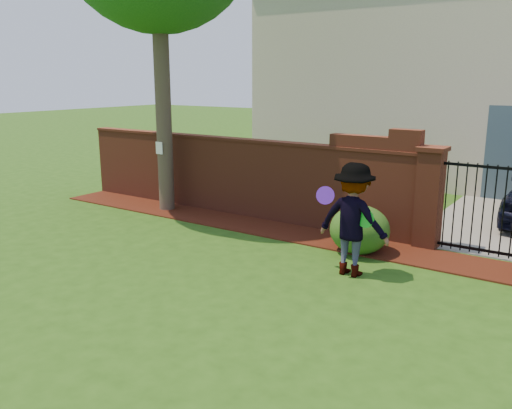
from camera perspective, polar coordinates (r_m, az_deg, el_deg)
The scene contains 11 objects.
ground at distance 8.24m, azimuth -7.50°, elevation -8.74°, with size 80.00×80.00×0.01m, color #264E13.
mulch_bed at distance 11.28m, azimuth 0.16°, elevation -2.37°, with size 11.10×1.08×0.03m, color #37120A.
brick_wall at distance 12.20m, azimuth -2.22°, elevation 3.22°, with size 8.70×0.31×2.16m.
pillar_left at distance 10.26m, azimuth 18.02°, elevation 0.77°, with size 0.50×0.50×1.88m.
iron_gate at distance 10.04m, azimuth 23.99°, elevation -0.61°, with size 1.78×0.03×1.60m.
house at distance 18.12m, azimuth 21.65°, elevation 12.76°, with size 12.40×6.40×6.30m.
paper_notice at distance 12.54m, azimuth -10.30°, elevation 5.95°, with size 0.20×0.01×0.28m, color white.
shrub_left at distance 9.72m, azimuth 11.00°, elevation -2.65°, with size 1.07×1.07×0.87m, color #1B4B16.
man at distance 8.51m, azimuth 10.20°, elevation -1.65°, with size 1.17×0.67×1.81m, color gray.
frisbee_purple at distance 8.27m, azimuth 7.41°, elevation 0.98°, with size 0.28×0.28×0.03m, color #6821D2.
frisbee_green at distance 8.33m, azimuth 11.62°, elevation -1.50°, with size 0.28×0.28×0.03m, color green.
Camera 1 is at (5.14, -5.65, 3.09)m, focal length 37.49 mm.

